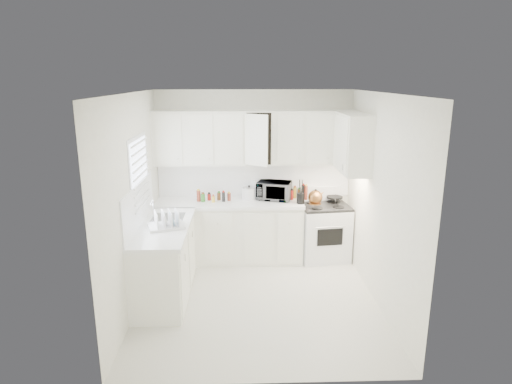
{
  "coord_description": "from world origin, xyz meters",
  "views": [
    {
      "loc": [
        -0.19,
        -5.1,
        2.77
      ],
      "look_at": [
        0.0,
        0.7,
        1.25
      ],
      "focal_mm": 30.71,
      "sensor_mm": 36.0,
      "label": 1
    }
  ],
  "objects_px": {
    "tea_kettle": "(315,196)",
    "stove": "(324,225)",
    "rice_cooker": "(249,192)",
    "utensil_crock": "(301,191)",
    "dish_rack": "(166,218)",
    "microwave": "(274,189)"
  },
  "relations": [
    {
      "from": "stove",
      "to": "rice_cooker",
      "type": "height_order",
      "value": "rice_cooker"
    },
    {
      "from": "rice_cooker",
      "to": "stove",
      "type": "bearing_deg",
      "value": 3.0
    },
    {
      "from": "stove",
      "to": "tea_kettle",
      "type": "xyz_separation_m",
      "value": [
        -0.18,
        -0.16,
        0.5
      ]
    },
    {
      "from": "tea_kettle",
      "to": "utensil_crock",
      "type": "distance_m",
      "value": 0.23
    },
    {
      "from": "rice_cooker",
      "to": "dish_rack",
      "type": "relative_size",
      "value": 0.51
    },
    {
      "from": "microwave",
      "to": "stove",
      "type": "bearing_deg",
      "value": 9.09
    },
    {
      "from": "utensil_crock",
      "to": "dish_rack",
      "type": "relative_size",
      "value": 0.87
    },
    {
      "from": "dish_rack",
      "to": "tea_kettle",
      "type": "bearing_deg",
      "value": 8.32
    },
    {
      "from": "stove",
      "to": "dish_rack",
      "type": "height_order",
      "value": "dish_rack"
    },
    {
      "from": "rice_cooker",
      "to": "dish_rack",
      "type": "height_order",
      "value": "dish_rack"
    },
    {
      "from": "rice_cooker",
      "to": "tea_kettle",
      "type": "bearing_deg",
      "value": -6.99
    },
    {
      "from": "utensil_crock",
      "to": "dish_rack",
      "type": "height_order",
      "value": "utensil_crock"
    },
    {
      "from": "dish_rack",
      "to": "stove",
      "type": "bearing_deg",
      "value": 9.78
    },
    {
      "from": "tea_kettle",
      "to": "utensil_crock",
      "type": "height_order",
      "value": "utensil_crock"
    },
    {
      "from": "rice_cooker",
      "to": "utensil_crock",
      "type": "height_order",
      "value": "utensil_crock"
    },
    {
      "from": "tea_kettle",
      "to": "microwave",
      "type": "bearing_deg",
      "value": 134.02
    },
    {
      "from": "rice_cooker",
      "to": "utensil_crock",
      "type": "xyz_separation_m",
      "value": [
        0.76,
        -0.26,
        0.08
      ]
    },
    {
      "from": "rice_cooker",
      "to": "utensil_crock",
      "type": "distance_m",
      "value": 0.81
    },
    {
      "from": "rice_cooker",
      "to": "microwave",
      "type": "bearing_deg",
      "value": 5.83
    },
    {
      "from": "utensil_crock",
      "to": "tea_kettle",
      "type": "bearing_deg",
      "value": -3.04
    },
    {
      "from": "tea_kettle",
      "to": "stove",
      "type": "bearing_deg",
      "value": 18.89
    },
    {
      "from": "utensil_crock",
      "to": "dish_rack",
      "type": "distance_m",
      "value": 2.09
    }
  ]
}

